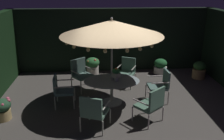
% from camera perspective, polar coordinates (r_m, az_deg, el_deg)
% --- Properties ---
extents(ground_plane, '(8.16, 6.83, 0.02)m').
position_cam_1_polar(ground_plane, '(7.39, 2.05, -8.45)').
color(ground_plane, '#48443F').
extents(hedge_backdrop_rear, '(8.16, 0.30, 2.53)m').
position_cam_1_polar(hedge_backdrop_rear, '(10.00, 0.09, 7.05)').
color(hedge_backdrop_rear, black).
rests_on(hedge_backdrop_rear, ground_plane).
extents(patio_dining_table, '(1.67, 1.23, 0.75)m').
position_cam_1_polar(patio_dining_table, '(7.30, -0.06, -3.49)').
color(patio_dining_table, '#B7B1A5').
rests_on(patio_dining_table, ground_plane).
extents(patio_umbrella, '(2.89, 2.89, 2.60)m').
position_cam_1_polar(patio_umbrella, '(6.80, -0.06, 9.86)').
color(patio_umbrella, '#B3AFAD').
rests_on(patio_umbrella, ground_plane).
extents(centerpiece_planter, '(0.25, 0.25, 0.41)m').
position_cam_1_polar(centerpiece_planter, '(7.11, 1.02, -0.75)').
color(centerpiece_planter, silver).
rests_on(centerpiece_planter, patio_dining_table).
extents(patio_chair_north, '(0.61, 0.61, 1.01)m').
position_cam_1_polar(patio_chair_north, '(7.59, 11.35, -3.11)').
color(patio_chair_north, '#BAADA9').
rests_on(patio_chair_north, ground_plane).
extents(patio_chair_northeast, '(0.74, 0.74, 0.98)m').
position_cam_1_polar(patio_chair_northeast, '(8.64, 3.55, -0.03)').
color(patio_chair_northeast, '#B7B3A6').
rests_on(patio_chair_northeast, ground_plane).
extents(patio_chair_east, '(0.85, 0.84, 1.04)m').
position_cam_1_polar(patio_chair_east, '(8.37, -7.26, -0.50)').
color(patio_chair_east, '#BAB4A7').
rests_on(patio_chair_east, ground_plane).
extents(patio_chair_southeast, '(0.59, 0.61, 0.94)m').
position_cam_1_polar(patio_chair_southeast, '(7.33, -11.83, -4.26)').
color(patio_chair_southeast, '#B5B2A6').
rests_on(patio_chair_southeast, ground_plane).
extents(patio_chair_south, '(0.80, 0.80, 0.97)m').
position_cam_1_polar(patio_chair_south, '(6.05, -4.30, -9.41)').
color(patio_chair_south, '#B4B6A5').
rests_on(patio_chair_south, ground_plane).
extents(patio_chair_southwest, '(0.84, 0.84, 1.01)m').
position_cam_1_polar(patio_chair_southwest, '(6.40, 9.26, -7.68)').
color(patio_chair_southwest, '#BCADAA').
rests_on(patio_chair_southwest, ground_plane).
extents(potted_plant_left_far, '(0.49, 0.49, 0.66)m').
position_cam_1_polar(potted_plant_left_far, '(9.89, 19.74, 0.01)').
color(potted_plant_left_far, olive).
rests_on(potted_plant_left_far, ground_plane).
extents(potted_plant_left_near, '(0.48, 0.48, 0.59)m').
position_cam_1_polar(potted_plant_left_near, '(7.21, -24.32, -8.26)').
color(potted_plant_left_near, tan).
rests_on(potted_plant_left_near, ground_plane).
extents(potted_plant_front_corner, '(0.55, 0.55, 0.73)m').
position_cam_1_polar(potted_plant_front_corner, '(9.59, -4.59, 0.97)').
color(potted_plant_front_corner, beige).
rests_on(potted_plant_front_corner, ground_plane).
extents(potted_plant_back_left, '(0.47, 0.47, 0.64)m').
position_cam_1_polar(potted_plant_back_left, '(9.79, 3.98, 0.87)').
color(potted_plant_back_left, '#8B6449').
rests_on(potted_plant_back_left, ground_plane).
extents(potted_plant_right_near, '(0.52, 0.52, 0.61)m').
position_cam_1_polar(potted_plant_right_near, '(9.99, 11.26, 0.90)').
color(potted_plant_right_near, beige).
rests_on(potted_plant_right_near, ground_plane).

